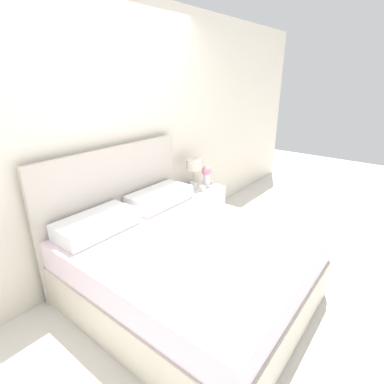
{
  "coord_description": "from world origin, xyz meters",
  "views": [
    {
      "loc": [
        -1.69,
        -2.32,
        1.89
      ],
      "look_at": [
        0.59,
        -0.53,
        0.75
      ],
      "focal_mm": 28.0,
      "sensor_mm": 36.0,
      "label": 1
    }
  ],
  "objects_px": {
    "nightstand": "(202,208)",
    "table_lamp": "(194,168)",
    "alarm_clock": "(202,189)",
    "bed": "(183,264)",
    "flower_vase": "(207,174)"
  },
  "relations": [
    {
      "from": "bed",
      "to": "alarm_clock",
      "type": "bearing_deg",
      "value": 28.55
    },
    {
      "from": "nightstand",
      "to": "flower_vase",
      "type": "xyz_separation_m",
      "value": [
        0.11,
        0.0,
        0.44
      ]
    },
    {
      "from": "nightstand",
      "to": "table_lamp",
      "type": "xyz_separation_m",
      "value": [
        -0.07,
        0.07,
        0.55
      ]
    },
    {
      "from": "nightstand",
      "to": "alarm_clock",
      "type": "xyz_separation_m",
      "value": [
        -0.08,
        -0.07,
        0.31
      ]
    },
    {
      "from": "table_lamp",
      "to": "bed",
      "type": "bearing_deg",
      "value": -146.3
    },
    {
      "from": "bed",
      "to": "table_lamp",
      "type": "height_order",
      "value": "bed"
    },
    {
      "from": "bed",
      "to": "nightstand",
      "type": "bearing_deg",
      "value": 29.46
    },
    {
      "from": "bed",
      "to": "flower_vase",
      "type": "bearing_deg",
      "value": 27.5
    },
    {
      "from": "flower_vase",
      "to": "alarm_clock",
      "type": "height_order",
      "value": "flower_vase"
    },
    {
      "from": "nightstand",
      "to": "alarm_clock",
      "type": "relative_size",
      "value": 8.06
    },
    {
      "from": "alarm_clock",
      "to": "bed",
      "type": "bearing_deg",
      "value": -151.45
    },
    {
      "from": "table_lamp",
      "to": "flower_vase",
      "type": "relative_size",
      "value": 1.4
    },
    {
      "from": "bed",
      "to": "alarm_clock",
      "type": "distance_m",
      "value": 1.27
    },
    {
      "from": "bed",
      "to": "flower_vase",
      "type": "height_order",
      "value": "bed"
    },
    {
      "from": "bed",
      "to": "nightstand",
      "type": "distance_m",
      "value": 1.35
    }
  ]
}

